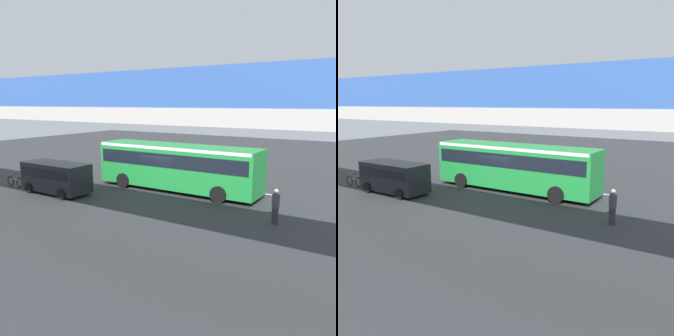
% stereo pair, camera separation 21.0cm
% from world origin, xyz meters
% --- Properties ---
extents(ground, '(80.00, 80.00, 0.00)m').
position_xyz_m(ground, '(0.00, 0.00, 0.00)').
color(ground, '#2D3033').
extents(city_bus, '(11.54, 2.85, 3.15)m').
position_xyz_m(city_bus, '(-0.83, -0.39, 1.88)').
color(city_bus, '#1E8C38').
rests_on(city_bus, ground).
extents(parked_van, '(4.80, 2.17, 2.05)m').
position_xyz_m(parked_van, '(5.57, 4.50, 1.18)').
color(parked_van, black).
rests_on(parked_van, ground).
extents(bicycle_orange, '(1.77, 0.44, 0.96)m').
position_xyz_m(bicycle_orange, '(9.52, 4.90, 0.37)').
color(bicycle_orange, black).
rests_on(bicycle_orange, ground).
extents(pedestrian, '(0.38, 0.38, 1.79)m').
position_xyz_m(pedestrian, '(-8.46, 2.78, 0.89)').
color(pedestrian, '#2D2D38').
rests_on(pedestrian, ground).
extents(traffic_sign, '(0.08, 0.60, 2.80)m').
position_xyz_m(traffic_sign, '(-0.72, -3.46, 1.89)').
color(traffic_sign, slate).
rests_on(traffic_sign, ground).
extents(lane_dash_leftmost, '(2.00, 0.20, 0.01)m').
position_xyz_m(lane_dash_leftmost, '(-6.00, -2.80, 0.00)').
color(lane_dash_leftmost, silver).
rests_on(lane_dash_leftmost, ground).
extents(lane_dash_left, '(2.00, 0.20, 0.01)m').
position_xyz_m(lane_dash_left, '(-2.00, -2.80, 0.00)').
color(lane_dash_left, silver).
rests_on(lane_dash_left, ground).
extents(lane_dash_centre, '(2.00, 0.20, 0.01)m').
position_xyz_m(lane_dash_centre, '(2.00, -2.80, 0.00)').
color(lane_dash_centre, silver).
rests_on(lane_dash_centre, ground).
extents(lane_dash_right, '(2.00, 0.20, 0.01)m').
position_xyz_m(lane_dash_right, '(6.00, -2.80, 0.00)').
color(lane_dash_right, silver).
rests_on(lane_dash_right, ground).
extents(pedestrian_overpass, '(30.18, 2.60, 6.89)m').
position_xyz_m(pedestrian_overpass, '(0.00, 9.91, 5.16)').
color(pedestrian_overpass, '#B2ADA5').
rests_on(pedestrian_overpass, ground).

